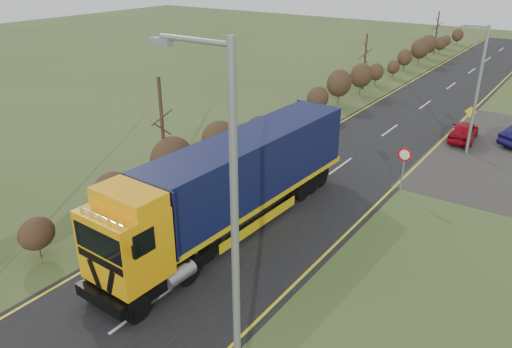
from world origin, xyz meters
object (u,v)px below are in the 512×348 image
object	(u,v)px
lorry	(234,180)
speed_sign	(404,162)
car_red_hatchback	(464,131)
streetlight_near	(230,243)

from	to	relation	value
lorry	speed_sign	bearing A→B (deg)	59.73
car_red_hatchback	streetlight_near	xyz separation A→B (m)	(0.70, -26.65, 5.03)
car_red_hatchback	streetlight_near	distance (m)	27.12
lorry	car_red_hatchback	xyz separation A→B (m)	(5.60, 18.26, -1.77)
streetlight_near	speed_sign	size ratio (longest dim) A/B	4.00
lorry	streetlight_near	xyz separation A→B (m)	(6.30, -8.39, 3.25)
lorry	car_red_hatchback	distance (m)	19.18
lorry	speed_sign	xyz separation A→B (m)	(5.00, 7.91, -0.62)
lorry	speed_sign	distance (m)	9.38
streetlight_near	speed_sign	distance (m)	16.81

